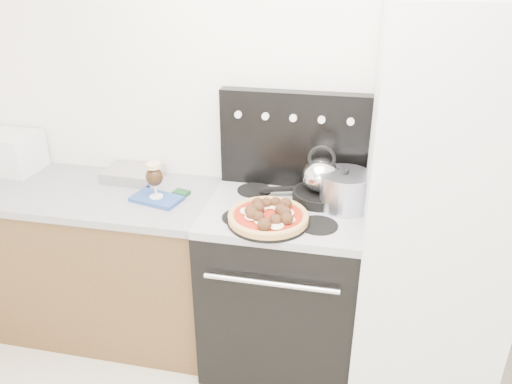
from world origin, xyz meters
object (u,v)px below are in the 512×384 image
(pizza, at_px, (268,215))
(tea_kettle, at_px, (321,173))
(base_cabinet, at_px, (93,262))
(beer_glass, at_px, (155,180))
(skillet, at_px, (319,196))
(oven_mitt, at_px, (157,199))
(stove_body, at_px, (282,287))
(pizza_pan, at_px, (268,221))
(toaster_oven, at_px, (7,152))
(fridge, at_px, (436,218))
(stock_pot, at_px, (345,192))

(pizza, bearing_deg, tea_kettle, 52.85)
(base_cabinet, xyz_separation_m, beer_glass, (0.45, -0.05, 0.58))
(beer_glass, bearing_deg, skillet, 9.59)
(oven_mitt, height_order, tea_kettle, tea_kettle)
(stove_body, xyz_separation_m, oven_mitt, (-0.65, -0.03, 0.47))
(pizza_pan, bearing_deg, tea_kettle, 52.85)
(stove_body, height_order, beer_glass, beer_glass)
(base_cabinet, distance_m, oven_mitt, 0.66)
(stove_body, bearing_deg, toaster_oven, 173.55)
(pizza_pan, height_order, skillet, skillet)
(toaster_oven, distance_m, oven_mitt, 1.01)
(oven_mitt, bearing_deg, beer_glass, 0.00)
(fridge, bearing_deg, base_cabinet, 178.41)
(skillet, distance_m, tea_kettle, 0.12)
(beer_glass, xyz_separation_m, pizza, (0.60, -0.14, -0.06))
(fridge, bearing_deg, stock_pot, 169.49)
(fridge, bearing_deg, tea_kettle, 165.87)
(tea_kettle, xyz_separation_m, stock_pot, (0.12, -0.06, -0.06))
(fridge, height_order, beer_glass, fridge)
(base_cabinet, bearing_deg, pizza_pan, -10.16)
(base_cabinet, distance_m, fridge, 1.88)
(pizza_pan, bearing_deg, skillet, 52.85)
(pizza_pan, bearing_deg, base_cabinet, 169.84)
(beer_glass, distance_m, pizza_pan, 0.62)
(toaster_oven, relative_size, oven_mitt, 1.39)
(stove_body, xyz_separation_m, pizza, (-0.05, -0.16, 0.52))
(stove_body, relative_size, skillet, 3.24)
(toaster_oven, relative_size, skillet, 1.28)
(oven_mitt, xyz_separation_m, pizza, (0.60, -0.14, 0.05))
(beer_glass, bearing_deg, pizza, -12.94)
(tea_kettle, relative_size, stock_pot, 0.85)
(base_cabinet, bearing_deg, stove_body, -1.30)
(pizza_pan, xyz_separation_m, pizza, (0.00, 0.00, 0.03))
(pizza_pan, distance_m, stock_pot, 0.40)
(oven_mitt, distance_m, pizza, 0.62)
(oven_mitt, xyz_separation_m, beer_glass, (0.00, 0.00, 0.10))
(stove_body, xyz_separation_m, beer_glass, (-0.65, -0.03, 0.57))
(fridge, bearing_deg, pizza_pan, -169.45)
(stove_body, height_order, skillet, skillet)
(pizza, height_order, skillet, pizza)
(toaster_oven, distance_m, tea_kettle, 1.80)
(pizza_pan, relative_size, pizza, 1.03)
(base_cabinet, bearing_deg, stock_pot, 1.13)
(stove_body, relative_size, tea_kettle, 4.37)
(toaster_oven, height_order, oven_mitt, toaster_oven)
(toaster_oven, distance_m, pizza, 1.62)
(stock_pot, bearing_deg, oven_mitt, -175.19)
(beer_glass, height_order, stock_pot, beer_glass)
(stove_body, bearing_deg, pizza_pan, -106.46)
(pizza_pan, distance_m, skillet, 0.35)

